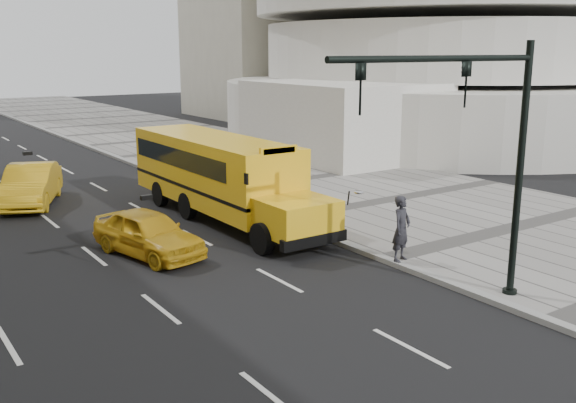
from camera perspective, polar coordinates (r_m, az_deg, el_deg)
ground at (r=20.95m, az=-14.28°, el=-4.24°), size 140.00×140.00×0.00m
sidewalk_museum at (r=27.28m, az=9.96°, el=0.20°), size 12.00×140.00×0.15m
curb_museum at (r=23.56m, az=-0.53°, el=-1.68°), size 0.30×140.00×0.15m
school_bus at (r=24.21m, az=-6.31°, el=2.75°), size 2.96×11.56×3.19m
taxi_near at (r=20.13m, az=-12.33°, el=-2.75°), size 2.58×4.43×1.42m
taxi_far at (r=28.06m, az=-21.92°, el=1.36°), size 3.62×5.28×1.65m
pedestrian at (r=18.92m, az=10.05°, el=-2.38°), size 0.82×0.66×1.94m
traffic_signal at (r=15.35m, az=17.05°, el=4.94°), size 6.18×0.36×6.40m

